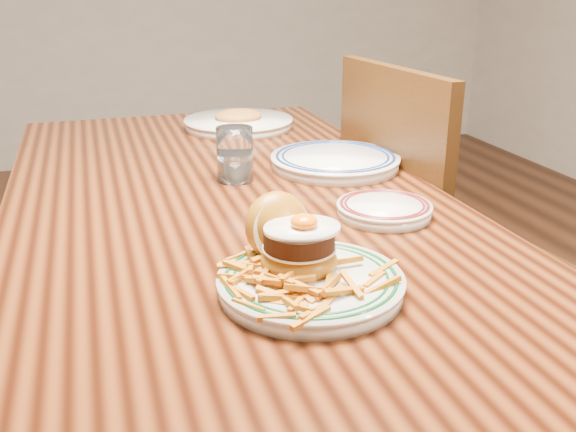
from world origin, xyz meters
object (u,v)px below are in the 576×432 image
object	(u,v)px
table	(228,234)
side_plate	(384,208)
chair_right	(429,243)
main_plate	(305,266)

from	to	relation	value
table	side_plate	distance (m)	0.34
chair_right	side_plate	size ratio (longest dim) A/B	5.60
table	side_plate	bearing A→B (deg)	-40.20
side_plate	main_plate	bearing A→B (deg)	-151.04
chair_right	main_plate	xyz separation A→B (m)	(-0.53, -0.57, 0.27)
table	chair_right	world-z (taller)	chair_right
chair_right	main_plate	distance (m)	0.82
main_plate	side_plate	world-z (taller)	main_plate
table	side_plate	size ratio (longest dim) A/B	9.27
table	main_plate	distance (m)	0.45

